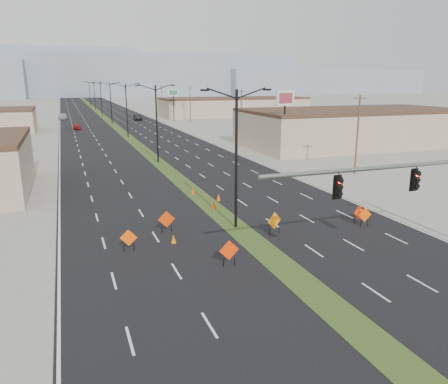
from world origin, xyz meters
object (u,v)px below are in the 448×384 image
object	(u,v)px
streetlight_1	(157,121)
streetlight_3	(111,102)
construction_sign_0	(129,239)
pole_sign_east_far	(173,95)
car_far	(63,117)
construction_sign_5	(365,216)
streetlight_6	(90,93)
signal_mast	(440,185)
streetlight_5	(94,95)
cone_3	(193,191)
pole_sign_east_near	(285,103)
construction_sign_2	(167,220)
cone_1	(214,205)
construction_sign_1	(229,251)
construction_sign_3	(274,221)
streetlight_4	(101,98)
construction_sign_4	(359,213)
streetlight_0	(236,155)
car_left	(77,127)
cone_0	(174,239)
streetlight_2	(127,109)
car_mid	(138,117)
cone_2	(219,197)

from	to	relation	value
streetlight_1	streetlight_3	bearing A→B (deg)	90.00
construction_sign_0	pole_sign_east_far	size ratio (longest dim) A/B	0.17
car_far	construction_sign_5	size ratio (longest dim) A/B	3.73
streetlight_6	pole_sign_east_far	distance (m)	83.29
signal_mast	streetlight_5	size ratio (longest dim) A/B	1.63
cone_3	pole_sign_east_near	size ratio (longest dim) A/B	0.07
construction_sign_2	car_far	bearing A→B (deg)	95.35
cone_1	pole_sign_east_far	bearing A→B (deg)	78.63
construction_sign_0	construction_sign_1	distance (m)	6.76
streetlight_6	construction_sign_3	world-z (taller)	streetlight_6
streetlight_4	construction_sign_2	xyz separation A→B (m)	(-5.04, -111.34, -4.47)
construction_sign_5	construction_sign_0	bearing A→B (deg)	-179.36
streetlight_6	pole_sign_east_near	size ratio (longest dim) A/B	1.09
construction_sign_0	cone_1	distance (m)	10.80
car_far	construction_sign_4	xyz separation A→B (m)	(20.49, -104.55, 0.12)
streetlight_6	pole_sign_east_near	world-z (taller)	streetlight_6
streetlight_0	car_left	world-z (taller)	streetlight_0
construction_sign_0	streetlight_1	bearing A→B (deg)	89.68
cone_0	streetlight_5	bearing A→B (deg)	87.94
streetlight_0	construction_sign_1	size ratio (longest dim) A/B	6.22
construction_sign_1	construction_sign_4	distance (m)	12.51
streetlight_2	streetlight_1	bearing A→B (deg)	-90.00
streetlight_3	construction_sign_4	distance (m)	87.06
streetlight_1	pole_sign_east_near	bearing A→B (deg)	-6.88
construction_sign_4	pole_sign_east_near	world-z (taller)	pole_sign_east_near
streetlight_3	car_far	size ratio (longest dim) A/B	1.84
construction_sign_0	streetlight_4	bearing A→B (deg)	100.73
streetlight_6	construction_sign_4	size ratio (longest dim) A/B	6.48
car_mid	cone_3	xyz separation A→B (m)	(-8.03, -82.29, -0.49)
streetlight_5	construction_sign_5	bearing A→B (deg)	-86.37
signal_mast	construction_sign_0	world-z (taller)	signal_mast
pole_sign_east_far	pole_sign_east_near	bearing A→B (deg)	-66.46
pole_sign_east_near	signal_mast	bearing A→B (deg)	-117.84
construction_sign_4	car_left	bearing A→B (deg)	85.63
car_left	cone_2	size ratio (longest dim) A/B	5.98
streetlight_0	streetlight_3	bearing A→B (deg)	90.00
signal_mast	streetlight_4	distance (m)	122.30
construction_sign_0	construction_sign_2	xyz separation A→B (m)	(3.05, 2.62, 0.09)
construction_sign_1	pole_sign_east_near	size ratio (longest dim) A/B	0.17
car_left	streetlight_3	bearing A→B (deg)	46.79
construction_sign_2	cone_2	xyz separation A→B (m)	(6.30, 6.78, -0.63)
construction_sign_5	streetlight_3	bearing A→B (deg)	100.26
car_far	construction_sign_3	bearing A→B (deg)	-79.06
streetlight_2	construction_sign_1	size ratio (longest dim) A/B	6.22
construction_sign_3	car_left	bearing A→B (deg)	78.96
streetlight_6	streetlight_0	bearing A→B (deg)	-90.00
streetlight_4	construction_sign_5	distance (m)	115.52
streetlight_1	cone_2	world-z (taller)	streetlight_1
car_mid	cone_1	xyz separation A→B (m)	(-7.70, -87.53, -0.48)
cone_0	cone_2	bearing A→B (deg)	54.80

